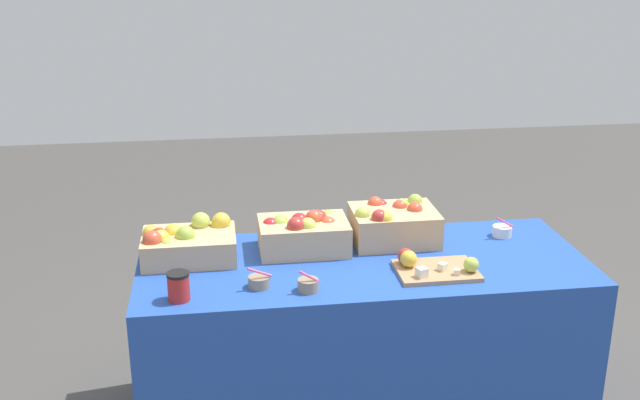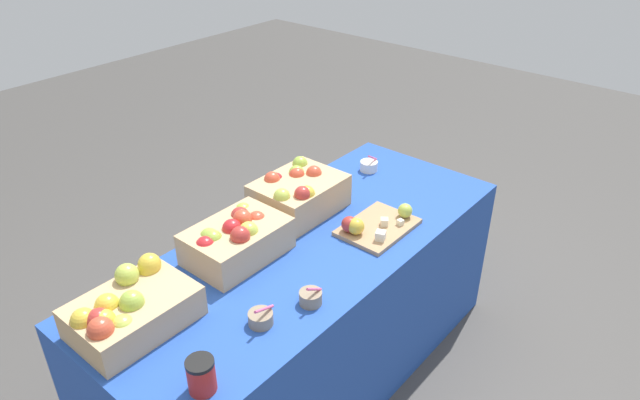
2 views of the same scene
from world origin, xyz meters
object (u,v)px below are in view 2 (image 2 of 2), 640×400
(apple_crate_right, at_px, (298,193))
(cutting_board_front, at_px, (374,225))
(apple_crate_middle, at_px, (236,238))
(sample_bowl_far, at_px, (311,297))
(apple_crate_left, at_px, (129,309))
(coffee_cup, at_px, (201,375))
(sample_bowl_mid, at_px, (261,318))
(sample_bowl_near, at_px, (369,166))

(apple_crate_right, xyz_separation_m, cutting_board_front, (0.08, -0.35, -0.06))
(apple_crate_right, bearing_deg, apple_crate_middle, -173.54)
(sample_bowl_far, bearing_deg, apple_crate_left, 141.31)
(apple_crate_left, relative_size, apple_crate_middle, 1.01)
(apple_crate_left, xyz_separation_m, apple_crate_middle, (0.50, 0.03, 0.01))
(apple_crate_left, height_order, coffee_cup, apple_crate_left)
(apple_crate_middle, height_order, apple_crate_right, apple_crate_right)
(cutting_board_front, relative_size, coffee_cup, 2.91)
(sample_bowl_far, bearing_deg, sample_bowl_mid, 162.38)
(apple_crate_right, height_order, sample_bowl_far, apple_crate_right)
(apple_crate_right, relative_size, sample_bowl_near, 3.59)
(apple_crate_middle, bearing_deg, apple_crate_left, -176.73)
(apple_crate_middle, bearing_deg, sample_bowl_mid, -121.99)
(apple_crate_middle, distance_m, sample_bowl_mid, 0.41)
(apple_crate_left, height_order, apple_crate_middle, apple_crate_middle)
(apple_crate_middle, bearing_deg, apple_crate_right, 6.46)
(cutting_board_front, bearing_deg, apple_crate_left, 164.31)
(apple_crate_left, bearing_deg, cutting_board_front, -15.69)
(cutting_board_front, bearing_deg, apple_crate_right, 102.82)
(apple_crate_left, relative_size, sample_bowl_near, 3.74)
(cutting_board_front, relative_size, sample_bowl_mid, 3.34)
(sample_bowl_near, height_order, sample_bowl_far, sample_bowl_near)
(apple_crate_right, height_order, sample_bowl_near, apple_crate_right)
(sample_bowl_near, bearing_deg, cutting_board_front, -141.89)
(cutting_board_front, height_order, sample_bowl_mid, sample_bowl_mid)
(sample_bowl_near, height_order, sample_bowl_mid, sample_bowl_near)
(cutting_board_front, height_order, sample_bowl_far, sample_bowl_far)
(apple_crate_right, bearing_deg, cutting_board_front, -77.18)
(sample_bowl_near, relative_size, coffee_cup, 0.93)
(apple_crate_left, bearing_deg, sample_bowl_mid, -48.15)
(apple_crate_right, height_order, sample_bowl_mid, apple_crate_right)
(apple_crate_left, xyz_separation_m, cutting_board_front, (0.99, -0.28, -0.05))
(apple_crate_middle, relative_size, sample_bowl_far, 4.00)
(sample_bowl_near, relative_size, sample_bowl_mid, 1.07)
(apple_crate_middle, relative_size, apple_crate_right, 1.03)
(apple_crate_left, distance_m, coffee_cup, 0.39)
(apple_crate_middle, xyz_separation_m, coffee_cup, (-0.52, -0.41, -0.02))
(cutting_board_front, bearing_deg, sample_bowl_mid, -176.80)
(apple_crate_right, bearing_deg, sample_bowl_near, -1.90)
(apple_crate_left, relative_size, apple_crate_right, 1.04)
(apple_crate_right, bearing_deg, sample_bowl_mid, -147.88)
(apple_crate_left, relative_size, coffee_cup, 3.49)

